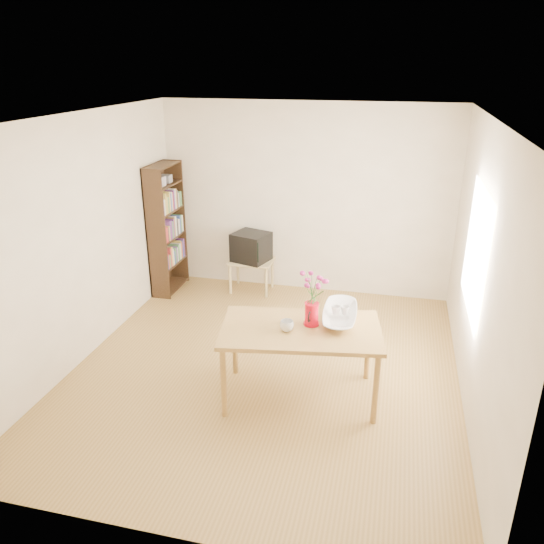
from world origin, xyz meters
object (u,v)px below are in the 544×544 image
(table, at_px, (301,335))
(bowl, at_px, (341,296))
(pitcher, at_px, (311,315))
(television, at_px, (251,246))
(mug, at_px, (287,326))

(table, height_order, bowl, bowl)
(pitcher, height_order, television, pitcher)
(pitcher, relative_size, bowl, 0.46)
(mug, bearing_deg, bowl, -170.92)
(mug, bearing_deg, pitcher, -169.21)
(pitcher, relative_size, mug, 1.76)
(mug, height_order, bowl, bowl)
(pitcher, distance_m, mug, 0.27)
(table, bearing_deg, pitcher, 39.55)
(pitcher, bearing_deg, mug, -134.81)
(table, distance_m, mug, 0.19)
(bowl, relative_size, television, 0.87)
(table, height_order, mug, mug)
(table, distance_m, television, 2.64)
(pitcher, bearing_deg, television, 122.00)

